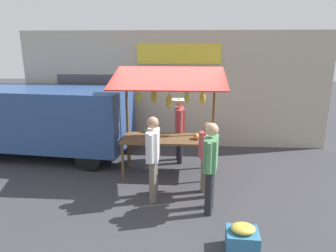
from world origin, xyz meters
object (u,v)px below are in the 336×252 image
Objects in this scene: shopper_with_ponytail at (207,154)px; shopper_with_shopping_bag at (211,161)px; vendor_with_sunhat at (180,124)px; shopper_in_striped_shirt at (153,152)px; parked_van at (42,116)px; produce_crate_near at (242,239)px; market_stall at (169,110)px.

shopper_with_shopping_bag is at bearing 170.09° from shopper_with_ponytail.
shopper_in_striped_shirt is at bearing -18.72° from vendor_with_sunhat.
shopper_with_shopping_bag is 5.16m from parked_van.
shopper_in_striped_shirt is (1.08, -0.41, -0.00)m from shopper_with_shopping_bag.
parked_van reaches higher than produce_crate_near.
parked_van is at bearing -15.06° from market_stall.
shopper_with_ponytail is at bearing 12.69° from shopper_with_shopping_bag.
vendor_with_sunhat is 2.53m from shopper_with_shopping_bag.
parked_van is 6.21m from produce_crate_near.
vendor_with_sunhat is 2.09m from shopper_in_striped_shirt.
vendor_with_sunhat is at bearing -11.98° from shopper_in_striped_shirt.
shopper_with_ponytail is at bearing -75.15° from produce_crate_near.
parked_van is (4.37, -2.04, 0.24)m from shopper_with_ponytail.
shopper_with_shopping_bag is at bearing -110.29° from shopper_in_striped_shirt.
vendor_with_sunhat is at bearing -107.13° from market_stall.
market_stall reaches higher than vendor_with_sunhat.
vendor_with_sunhat reaches higher than produce_crate_near.
market_stall is at bearing 24.06° from shopper_with_ponytail.
shopper_with_shopping_bag is at bearing -68.83° from produce_crate_near.
vendor_with_sunhat is at bearing -178.13° from parked_van.
market_stall reaches higher than shopper_with_ponytail.
shopper_with_ponytail is 3.11× the size of produce_crate_near.
shopper_in_striped_shirt is (0.44, 2.04, -0.03)m from vendor_with_sunhat.
shopper_in_striped_shirt is at bearing -44.99° from produce_crate_near.
parked_van is at bearing 55.84° from shopper_in_striped_shirt.
parked_van is (4.40, -2.68, 0.13)m from shopper_with_shopping_bag.
shopper_with_shopping_bag reaches higher than shopper_with_ponytail.
shopper_in_striped_shirt is (1.05, 0.24, 0.11)m from shopper_with_ponytail.
shopper_with_ponytail is at bearing 127.18° from market_stall.
market_stall is 3.69m from parked_van.
parked_van is at bearing -38.11° from produce_crate_near.
shopper_in_striped_shirt is 4.03m from parked_van.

